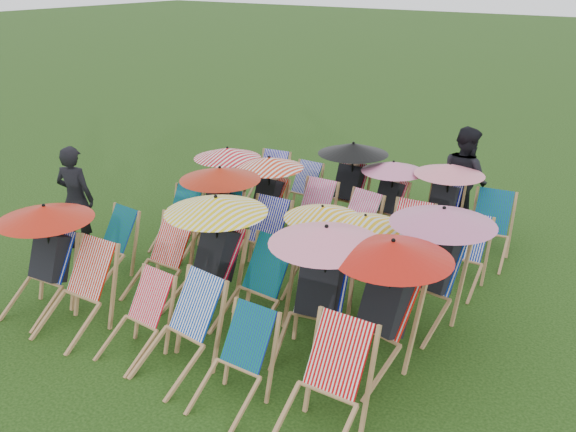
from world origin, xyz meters
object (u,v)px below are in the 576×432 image
Objects in this scene: deckchair_5 at (323,388)px; person_left at (76,198)px; deckchair_29 at (488,229)px; person_rear at (464,179)px; deckchair_0 at (42,257)px.

person_left is at bearing 163.00° from deckchair_5.
person_rear reaches higher than deckchair_29.
person_left is (-5.15, 1.43, 0.28)m from deckchair_5.
deckchair_0 reaches higher than deckchair_29.
person_left is (-1.16, 1.42, 0.08)m from deckchair_0.
deckchair_5 is 4.51m from deckchair_29.
deckchair_0 is 3.99m from deckchair_5.
deckchair_0 is 5.99m from deckchair_29.
deckchair_0 is 0.80× the size of person_rear.
person_rear is (-0.71, 0.87, 0.37)m from deckchair_29.
person_rear is at bearing 53.77° from deckchair_0.
deckchair_5 is at bearing 131.48° from person_rear.
person_left is at bearing 124.21° from deckchair_0.
deckchair_0 reaches higher than deckchair_5.
deckchair_29 is at bearing -165.90° from person_left.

